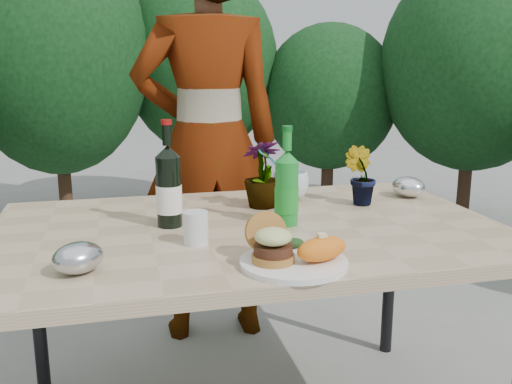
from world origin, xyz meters
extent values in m
cube|color=tan|center=(0.00, 0.00, 0.73)|extent=(1.60, 1.00, 0.04)
cylinder|color=black|center=(-0.72, 0.42, 0.35)|extent=(0.05, 0.05, 0.71)
cylinder|color=black|center=(0.72, 0.42, 0.35)|extent=(0.05, 0.05, 0.71)
cylinder|color=#382316|center=(-0.80, 2.80, 0.21)|extent=(0.10, 0.10, 0.42)
ellipsoid|color=#17451B|center=(-0.80, 2.80, 1.31)|extent=(1.36, 1.36, 1.78)
cylinder|color=#382316|center=(0.30, 3.00, 0.25)|extent=(0.10, 0.10, 0.50)
ellipsoid|color=#17451B|center=(0.30, 3.00, 1.24)|extent=(1.24, 1.24, 1.48)
cylinder|color=#382316|center=(1.30, 2.70, 0.19)|extent=(0.10, 0.10, 0.38)
ellipsoid|color=#17451B|center=(1.30, 2.70, 0.97)|extent=(1.10, 1.10, 1.18)
cylinder|color=#382316|center=(2.20, 2.10, 0.22)|extent=(0.10, 0.10, 0.44)
ellipsoid|color=#17451B|center=(2.20, 2.10, 1.23)|extent=(1.37, 1.37, 1.58)
cylinder|color=white|center=(0.03, -0.37, 0.76)|extent=(0.28, 0.28, 0.01)
cylinder|color=#B7722D|center=(-0.03, -0.37, 0.78)|extent=(0.11, 0.11, 0.02)
cylinder|color=#472314|center=(-0.03, -0.37, 0.80)|extent=(0.10, 0.10, 0.02)
ellipsoid|color=beige|center=(-0.03, -0.37, 0.83)|extent=(0.10, 0.10, 0.04)
cylinder|color=#B7722D|center=(-0.03, -0.30, 0.82)|extent=(0.11, 0.06, 0.11)
ellipsoid|color=orange|center=(0.10, -0.39, 0.80)|extent=(0.17, 0.12, 0.06)
ellipsoid|color=olive|center=(0.03, -0.28, 0.78)|extent=(0.04, 0.04, 0.02)
ellipsoid|color=#193814|center=(0.06, -0.28, 0.78)|extent=(0.06, 0.04, 0.03)
cylinder|color=black|center=(-0.25, 0.07, 0.86)|extent=(0.08, 0.08, 0.22)
cylinder|color=white|center=(-0.25, 0.07, 0.84)|extent=(0.08, 0.08, 0.09)
cone|color=black|center=(-0.25, 0.07, 0.99)|extent=(0.08, 0.08, 0.04)
cylinder|color=black|center=(-0.25, 0.07, 1.04)|extent=(0.03, 0.03, 0.06)
cylinder|color=maroon|center=(-0.25, 0.07, 1.08)|extent=(0.03, 0.03, 0.02)
cylinder|color=#178327|center=(0.12, -0.01, 0.85)|extent=(0.07, 0.07, 0.20)
cylinder|color=#198C26|center=(0.12, -0.01, 0.83)|extent=(0.08, 0.08, 0.08)
cone|color=#178327|center=(0.12, -0.01, 0.97)|extent=(0.07, 0.07, 0.04)
cylinder|color=#178327|center=(0.12, -0.01, 1.02)|extent=(0.03, 0.03, 0.06)
cylinder|color=#0C5919|center=(0.12, -0.01, 1.06)|extent=(0.03, 0.03, 0.02)
cylinder|color=silver|center=(-0.19, -0.13, 0.80)|extent=(0.07, 0.07, 0.09)
imported|color=#235C1F|center=(0.11, 0.22, 0.87)|extent=(0.12, 0.15, 0.24)
imported|color=#25521C|center=(0.45, 0.18, 0.86)|extent=(0.15, 0.15, 0.21)
imported|color=#256021|center=(0.10, 0.23, 0.87)|extent=(0.16, 0.16, 0.24)
imported|color=silver|center=(0.23, 0.31, 0.80)|extent=(0.18, 0.18, 0.11)
ellipsoid|color=#ADB0B4|center=(-0.51, -0.29, 0.79)|extent=(0.17, 0.17, 0.08)
ellipsoid|color=silver|center=(0.68, 0.24, 0.79)|extent=(0.15, 0.17, 0.08)
imported|color=#96624B|center=(0.00, 0.80, 0.91)|extent=(0.67, 0.45, 1.81)
camera|label=1|loc=(-0.40, -1.69, 1.27)|focal=40.00mm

